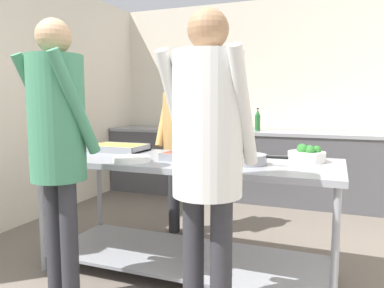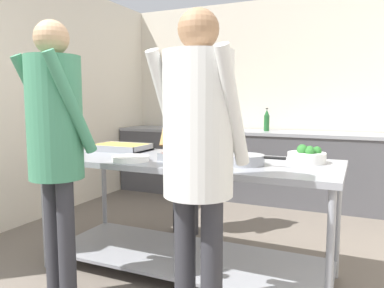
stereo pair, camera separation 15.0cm
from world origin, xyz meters
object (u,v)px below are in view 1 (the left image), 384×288
(plate_stack, at_px, (132,159))
(serving_tray_roast, at_px, (190,157))
(water_bottle, at_px, (258,120))
(serving_tray_vegetables, at_px, (118,148))
(guest_serving_left, at_px, (57,132))
(sauce_pan, at_px, (247,159))
(broccoli_bowl, at_px, (307,155))
(guest_serving_right, at_px, (208,142))
(cook_behind_counter, at_px, (181,134))

(plate_stack, relative_size, serving_tray_roast, 0.70)
(plate_stack, distance_m, serving_tray_roast, 0.42)
(water_bottle, bearing_deg, serving_tray_vegetables, -109.88)
(water_bottle, bearing_deg, guest_serving_left, -101.14)
(serving_tray_vegetables, height_order, sauce_pan, sauce_pan)
(sauce_pan, distance_m, guest_serving_left, 1.23)
(broccoli_bowl, bearing_deg, sauce_pan, -144.44)
(serving_tray_roast, bearing_deg, serving_tray_vegetables, 162.50)
(guest_serving_left, bearing_deg, plate_stack, 63.39)
(serving_tray_vegetables, bearing_deg, broccoli_bowl, -0.51)
(sauce_pan, height_order, guest_serving_right, guest_serving_right)
(guest_serving_right, bearing_deg, serving_tray_roast, 118.35)
(cook_behind_counter, relative_size, water_bottle, 5.36)
(broccoli_bowl, relative_size, guest_serving_left, 0.15)
(plate_stack, height_order, guest_serving_left, guest_serving_left)
(water_bottle, bearing_deg, serving_tray_roast, -90.23)
(serving_tray_vegetables, bearing_deg, sauce_pan, -12.93)
(sauce_pan, distance_m, broccoli_bowl, 0.45)
(sauce_pan, bearing_deg, serving_tray_vegetables, 167.07)
(serving_tray_vegetables, distance_m, sauce_pan, 1.22)
(serving_tray_roast, height_order, guest_serving_right, guest_serving_right)
(plate_stack, bearing_deg, serving_tray_vegetables, 131.70)
(serving_tray_roast, xyz_separation_m, cook_behind_counter, (-0.41, 0.81, 0.08))
(water_bottle, bearing_deg, sauce_pan, -80.16)
(broccoli_bowl, height_order, guest_serving_right, guest_serving_right)
(serving_tray_roast, bearing_deg, sauce_pan, -4.36)
(cook_behind_counter, bearing_deg, serving_tray_roast, -63.00)
(broccoli_bowl, relative_size, guest_serving_right, 0.15)
(guest_serving_left, bearing_deg, broccoli_bowl, 33.30)
(cook_behind_counter, bearing_deg, sauce_pan, -45.09)
(serving_tray_vegetables, bearing_deg, plate_stack, -48.30)
(plate_stack, relative_size, guest_serving_right, 0.15)
(broccoli_bowl, bearing_deg, cook_behind_counter, 154.14)
(serving_tray_roast, distance_m, cook_behind_counter, 0.91)
(guest_serving_right, relative_size, cook_behind_counter, 1.11)
(plate_stack, relative_size, guest_serving_left, 0.15)
(serving_tray_roast, bearing_deg, water_bottle, 89.77)
(sauce_pan, relative_size, broccoli_bowl, 1.55)
(sauce_pan, relative_size, guest_serving_right, 0.23)
(guest_serving_right, bearing_deg, serving_tray_vegetables, 141.06)
(guest_serving_right, bearing_deg, guest_serving_left, -179.09)
(plate_stack, relative_size, broccoli_bowl, 1.03)
(serving_tray_roast, xyz_separation_m, guest_serving_right, (0.36, -0.67, 0.19))
(guest_serving_right, bearing_deg, cook_behind_counter, 117.61)
(plate_stack, xyz_separation_m, serving_tray_roast, (0.36, 0.21, 0.01))
(serving_tray_roast, bearing_deg, broccoli_bowl, 16.02)
(sauce_pan, xyz_separation_m, water_bottle, (-0.42, 2.41, 0.14))
(plate_stack, xyz_separation_m, guest_serving_right, (0.72, -0.45, 0.20))
(guest_serving_left, bearing_deg, serving_tray_vegetables, 100.45)
(serving_tray_vegetables, height_order, cook_behind_counter, cook_behind_counter)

